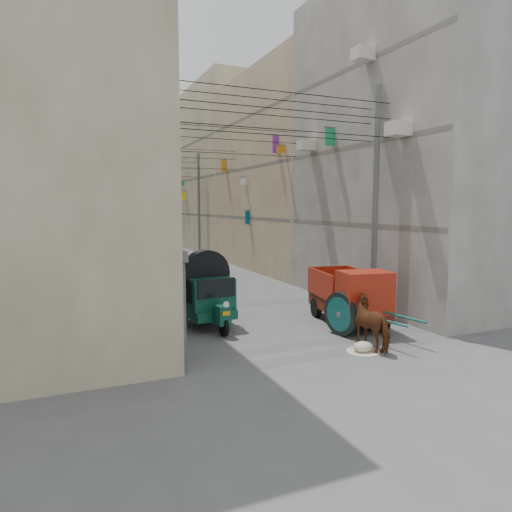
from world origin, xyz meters
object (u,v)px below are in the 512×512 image
mini_truck (353,299)px  feed_sack (363,347)px  tonga_cart (356,311)px  auto_rickshaw (206,292)px  distant_car_grey (147,243)px  distant_car_green (125,239)px  horse (374,323)px  second_cart (210,282)px  distant_car_white (149,262)px

mini_truck → feed_sack: (-1.25, -2.28, -0.79)m
tonga_cart → auto_rickshaw: bearing=137.5°
distant_car_grey → distant_car_green: 5.85m
mini_truck → distant_car_grey: (-1.45, 29.87, -0.36)m
horse → second_cart: bearing=-76.0°
mini_truck → feed_sack: size_ratio=6.46×
horse → tonga_cart: bearing=-106.2°
distant_car_white → feed_sack: bearing=118.3°
auto_rickshaw → mini_truck: size_ratio=0.76×
feed_sack → tonga_cart: bearing=60.8°
feed_sack → distant_car_green: size_ratio=0.15×
horse → feed_sack: bearing=18.7°
mini_truck → second_cart: size_ratio=2.23×
mini_truck → distant_car_white: mini_truck is taller
distant_car_green → distant_car_white: bearing=74.3°
auto_rickshaw → tonga_cart: 4.82m
distant_car_grey → horse: bearing=-84.0°
mini_truck → distant_car_white: 15.75m
feed_sack → distant_car_grey: size_ratio=0.16×
second_cart → auto_rickshaw: bearing=-102.7°
second_cart → distant_car_white: size_ratio=0.50×
auto_rickshaw → distant_car_white: 13.29m
auto_rickshaw → mini_truck: mini_truck is taller
mini_truck → distant_car_green: 35.70m
feed_sack → mini_truck: bearing=61.2°
auto_rickshaw → distant_car_grey: bearing=79.2°
mini_truck → feed_sack: bearing=-109.3°
horse → mini_truck: bearing=-109.8°
second_cart → horse: 8.72m
second_cart → distant_car_grey: bearing=92.9°
distant_car_white → mini_truck: bearing=124.0°
horse → distant_car_grey: bearing=-88.6°
distant_car_grey → distant_car_green: (-1.20, 5.73, -0.01)m
mini_truck → horse: bearing=-100.5°
distant_car_white → second_cart: bearing=116.3°
auto_rickshaw → second_cart: size_ratio=1.70×
auto_rickshaw → distant_car_white: auto_rickshaw is taller
tonga_cart → distant_car_grey: bearing=82.8°
tonga_cart → horse: horse is taller
auto_rickshaw → feed_sack: bearing=-58.9°
tonga_cart → second_cart: tonga_cart is taller
feed_sack → distant_car_white: 17.74m
feed_sack → distant_car_grey: (-0.20, 32.14, 0.43)m
auto_rickshaw → mini_truck: bearing=-29.5°
auto_rickshaw → distant_car_white: size_ratio=0.84×
mini_truck → feed_sack: mini_truck is taller
tonga_cart → mini_truck: mini_truck is taller
second_cart → feed_sack: size_ratio=2.89×
distant_car_green → feed_sack: bearing=79.8°
second_cart → feed_sack: bearing=-73.2°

